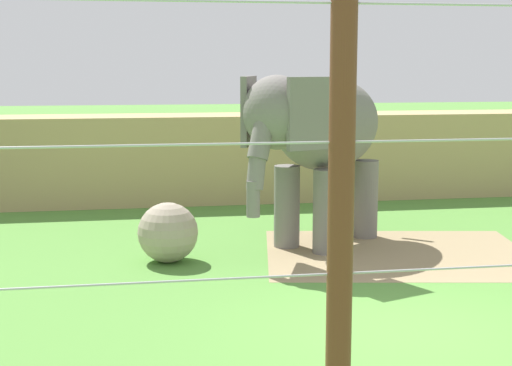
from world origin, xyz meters
TOP-DOWN VIEW (x-y plane):
  - ground_plane at (0.00, 0.00)m, footprint 120.00×120.00m
  - dirt_patch at (1.38, 4.04)m, footprint 5.55×4.69m
  - embankment_wall at (0.00, 10.40)m, footprint 36.00×1.80m
  - elephant at (0.06, 4.97)m, footprint 3.78×3.81m
  - enrichment_ball at (-2.96, 4.14)m, footprint 1.09×1.09m

SIDE VIEW (x-z plane):
  - ground_plane at x=0.00m, z-range 0.00..0.00m
  - dirt_patch at x=1.38m, z-range 0.00..0.01m
  - enrichment_ball at x=-2.96m, z-range 0.00..1.09m
  - embankment_wall at x=0.00m, z-range 0.00..2.26m
  - elephant at x=0.06m, z-range 0.55..3.92m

